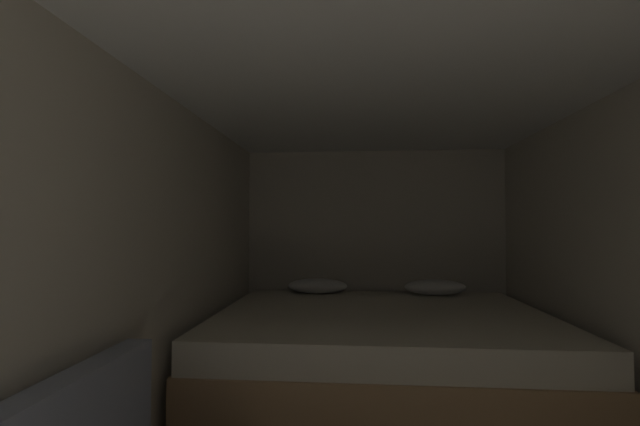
% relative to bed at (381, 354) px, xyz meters
% --- Properties ---
extents(wall_back, '(2.74, 0.05, 2.12)m').
position_rel_bed_xyz_m(wall_back, '(0.00, 1.07, 0.72)').
color(wall_back, beige).
rests_on(wall_back, ground).
extents(wall_left, '(0.05, 4.69, 2.12)m').
position_rel_bed_xyz_m(wall_left, '(-1.34, -1.30, 0.72)').
color(wall_left, beige).
rests_on(wall_left, ground).
extents(ceiling_slab, '(2.74, 4.69, 0.05)m').
position_rel_bed_xyz_m(ceiling_slab, '(0.00, -1.30, 1.81)').
color(ceiling_slab, white).
rests_on(ceiling_slab, wall_left).
extents(bed, '(2.52, 2.01, 0.83)m').
position_rel_bed_xyz_m(bed, '(0.00, 0.00, 0.00)').
color(bed, tan).
rests_on(bed, ground).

